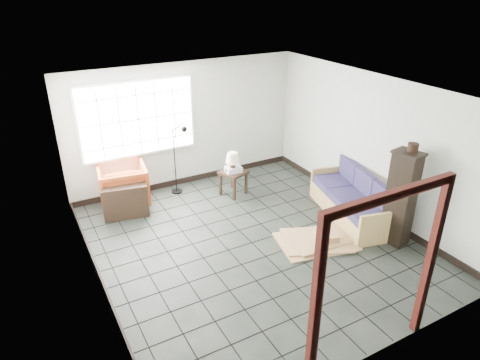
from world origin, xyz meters
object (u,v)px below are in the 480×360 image
futon_sofa (354,201)px  tall_shelf (401,198)px  side_table (233,175)px  armchair (123,183)px

futon_sofa → tall_shelf: tall_shelf is taller
futon_sofa → side_table: (-1.54, 1.89, 0.11)m
armchair → side_table: 2.19m
armchair → tall_shelf: (3.66, -3.52, 0.37)m
side_table → tall_shelf: 3.30m
armchair → futon_sofa: bearing=153.1°
futon_sofa → side_table: futon_sofa is taller
side_table → tall_shelf: (1.57, -2.87, 0.41)m
futon_sofa → tall_shelf: bearing=-74.1°
futon_sofa → armchair: size_ratio=2.29×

